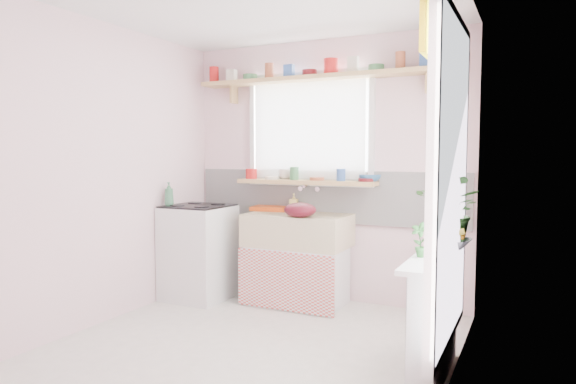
% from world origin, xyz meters
% --- Properties ---
extents(room, '(3.20, 3.20, 3.20)m').
position_xyz_m(room, '(0.66, 0.86, 1.37)').
color(room, white).
rests_on(room, ground).
extents(sink_unit, '(0.95, 0.65, 1.11)m').
position_xyz_m(sink_unit, '(-0.15, 1.29, 0.43)').
color(sink_unit, white).
rests_on(sink_unit, ground).
extents(cooker, '(0.58, 0.58, 0.93)m').
position_xyz_m(cooker, '(-1.10, 1.05, 0.46)').
color(cooker, white).
rests_on(cooker, ground).
extents(radiator_ledge, '(0.22, 0.95, 0.78)m').
position_xyz_m(radiator_ledge, '(1.30, 0.20, 0.40)').
color(radiator_ledge, white).
rests_on(radiator_ledge, ground).
extents(windowsill, '(1.40, 0.22, 0.04)m').
position_xyz_m(windowsill, '(-0.15, 1.48, 1.14)').
color(windowsill, tan).
rests_on(windowsill, room).
extents(pine_shelf, '(2.52, 0.24, 0.04)m').
position_xyz_m(pine_shelf, '(0.00, 1.47, 2.12)').
color(pine_shelf, tan).
rests_on(pine_shelf, room).
extents(shelf_crockery, '(2.47, 0.11, 0.12)m').
position_xyz_m(shelf_crockery, '(-0.04, 1.47, 2.19)').
color(shelf_crockery, red).
rests_on(shelf_crockery, pine_shelf).
extents(sill_crockery, '(1.35, 0.11, 0.12)m').
position_xyz_m(sill_crockery, '(-0.20, 1.48, 1.21)').
color(sill_crockery, red).
rests_on(sill_crockery, windowsill).
extents(dish_tray, '(0.46, 0.37, 0.04)m').
position_xyz_m(dish_tray, '(-0.50, 1.50, 0.87)').
color(dish_tray, '#D14912').
rests_on(dish_tray, sink_unit).
extents(colander, '(0.38, 0.38, 0.13)m').
position_xyz_m(colander, '(-0.03, 1.10, 0.92)').
color(colander, '#4F0D1A').
rests_on(colander, sink_unit).
extents(jade_plant, '(0.56, 0.52, 0.50)m').
position_xyz_m(jade_plant, '(1.33, 0.60, 1.02)').
color(jade_plant, '#306227').
rests_on(jade_plant, radiator_ledge).
extents(fruit_bowl, '(0.31, 0.31, 0.07)m').
position_xyz_m(fruit_bowl, '(1.33, 0.54, 0.81)').
color(fruit_bowl, silver).
rests_on(fruit_bowl, radiator_ledge).
extents(herb_pot, '(0.12, 0.09, 0.22)m').
position_xyz_m(herb_pot, '(1.21, 0.15, 0.88)').
color(herb_pot, '#2C6E2C').
rests_on(herb_pot, radiator_ledge).
extents(soap_bottle_sink, '(0.10, 0.10, 0.18)m').
position_xyz_m(soap_bottle_sink, '(-0.28, 1.50, 0.94)').
color(soap_bottle_sink, '#CDB95B').
rests_on(soap_bottle_sink, sink_unit).
extents(sill_cup, '(0.15, 0.15, 0.10)m').
position_xyz_m(sill_cup, '(-0.40, 1.54, 1.21)').
color(sill_cup, silver).
rests_on(sill_cup, windowsill).
extents(sill_bowl, '(0.23, 0.23, 0.06)m').
position_xyz_m(sill_bowl, '(0.47, 1.54, 1.19)').
color(sill_bowl, '#2E6498').
rests_on(sill_bowl, windowsill).
extents(shelf_vase, '(0.16, 0.16, 0.16)m').
position_xyz_m(shelf_vase, '(1.00, 1.53, 2.22)').
color(shelf_vase, '#953B2D').
rests_on(shelf_vase, pine_shelf).
extents(cooker_bottle, '(0.11, 0.11, 0.23)m').
position_xyz_m(cooker_bottle, '(-1.32, 0.89, 1.03)').
color(cooker_bottle, '#3D7A53').
rests_on(cooker_bottle, cooker).
extents(fruit, '(0.20, 0.14, 0.10)m').
position_xyz_m(fruit, '(1.34, 0.54, 0.87)').
color(fruit, orange).
rests_on(fruit, fruit_bowl).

